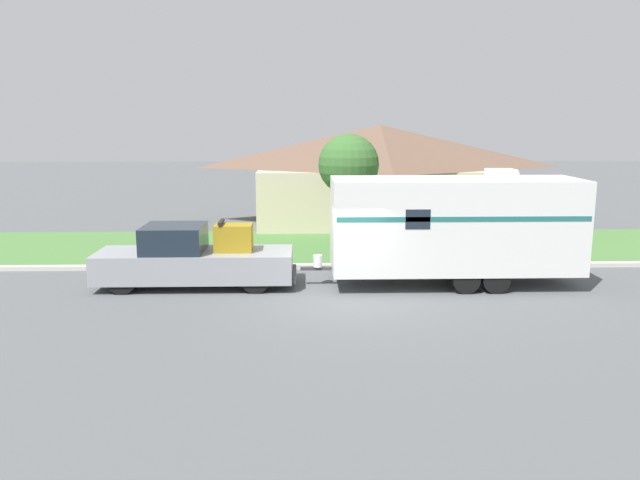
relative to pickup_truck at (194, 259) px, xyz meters
The scene contains 8 objects.
ground_plane 4.66m from the pickup_truck, 19.49° to the right, with size 120.00×120.00×0.00m, color #515456.
curb_strip 4.92m from the pickup_truck, 27.21° to the left, with size 80.00×0.30×0.14m.
lawn_strip 7.34m from the pickup_truck, 53.65° to the left, with size 80.00×7.00×0.03m.
house_across_street 13.83m from the pickup_truck, 59.33° to the left, with size 12.44×6.92×4.72m.
pickup_truck is the anchor object (origin of this frame).
travel_trailer 7.90m from the pickup_truck, ahead, with size 8.31×2.36×3.51m.
mailbox 11.24m from the pickup_truck, 15.96° to the left, with size 0.48×0.20×1.29m.
tree_in_yard 7.23m from the pickup_truck, 42.86° to the left, with size 2.24×2.24×4.46m.
Camera 1 is at (-1.04, -16.80, 4.92)m, focal length 35.00 mm.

